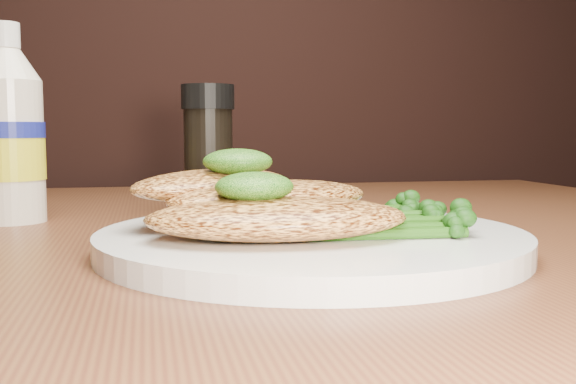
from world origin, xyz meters
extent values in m
cylinder|color=white|center=(0.12, 0.91, 0.76)|extent=(0.29, 0.29, 0.01)
ellipsoid|color=#F2A44D|center=(0.09, 0.87, 0.78)|extent=(0.17, 0.10, 0.03)
ellipsoid|color=#F2A44D|center=(0.09, 0.92, 0.79)|extent=(0.17, 0.13, 0.02)
ellipsoid|color=#F2A44D|center=(0.05, 0.95, 0.79)|extent=(0.16, 0.15, 0.02)
ellipsoid|color=black|center=(0.07, 0.88, 0.80)|extent=(0.06, 0.06, 0.02)
ellipsoid|color=black|center=(0.07, 0.93, 0.81)|extent=(0.06, 0.06, 0.02)
camera|label=1|loc=(0.01, 0.48, 0.83)|focal=41.35mm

